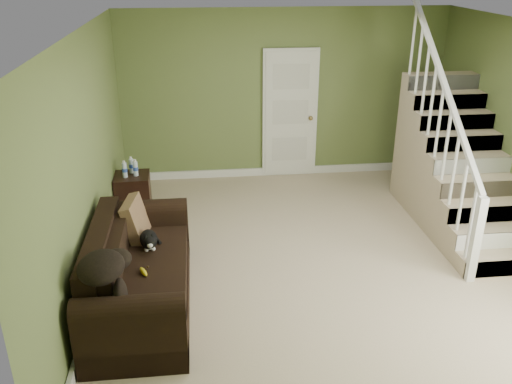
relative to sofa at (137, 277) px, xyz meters
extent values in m
cube|color=tan|center=(2.02, 0.67, -0.32)|extent=(5.00, 5.50, 0.01)
cube|color=white|center=(2.02, 0.67, 2.28)|extent=(5.00, 5.50, 0.01)
cube|color=olive|center=(2.02, 3.42, 0.98)|extent=(5.00, 0.04, 2.60)
cube|color=olive|center=(2.02, -2.08, 0.98)|extent=(5.00, 0.04, 2.60)
cube|color=olive|center=(-0.48, 0.67, 0.98)|extent=(0.04, 5.50, 2.60)
cube|color=white|center=(2.02, 3.39, -0.26)|extent=(5.00, 0.04, 0.12)
cube|color=white|center=(-0.45, 0.67, -0.26)|extent=(0.04, 5.50, 0.12)
cube|color=white|center=(2.12, 3.39, 0.69)|extent=(0.86, 0.05, 2.02)
cube|color=white|center=(2.12, 3.37, 0.68)|extent=(0.78, 0.04, 1.96)
sphere|color=olive|center=(2.44, 3.32, 0.63)|extent=(0.07, 0.07, 0.07)
cube|color=tan|center=(4.02, 0.21, -0.22)|extent=(1.00, 0.27, 0.20)
cylinder|color=white|center=(3.57, 0.21, 0.33)|extent=(0.04, 0.04, 0.90)
cube|color=tan|center=(4.02, 0.48, -0.12)|extent=(1.00, 0.27, 0.40)
cylinder|color=white|center=(3.57, 0.48, 0.53)|extent=(0.04, 0.04, 0.90)
cube|color=tan|center=(4.02, 0.75, -0.02)|extent=(1.00, 0.27, 0.60)
cylinder|color=white|center=(3.57, 0.75, 0.73)|extent=(0.04, 0.04, 0.90)
cube|color=tan|center=(4.02, 1.02, 0.08)|extent=(1.00, 0.27, 0.80)
cylinder|color=white|center=(3.57, 1.02, 0.93)|extent=(0.04, 0.04, 0.90)
cube|color=tan|center=(4.02, 1.29, 0.18)|extent=(1.00, 0.27, 1.00)
cylinder|color=white|center=(3.57, 1.29, 1.13)|extent=(0.04, 0.04, 0.90)
cube|color=tan|center=(4.02, 1.56, 0.28)|extent=(1.00, 0.27, 1.20)
cylinder|color=white|center=(3.57, 1.56, 1.33)|extent=(0.04, 0.04, 0.90)
cube|color=tan|center=(4.02, 1.83, 0.38)|extent=(1.00, 0.27, 1.40)
cylinder|color=white|center=(3.57, 1.83, 1.53)|extent=(0.04, 0.04, 0.90)
cube|color=tan|center=(4.02, 2.10, 0.48)|extent=(1.00, 0.27, 1.60)
cylinder|color=white|center=(3.57, 2.10, 1.73)|extent=(0.04, 0.04, 0.90)
cube|color=tan|center=(4.02, 2.37, 0.58)|extent=(1.00, 0.27, 1.80)
cylinder|color=white|center=(3.57, 2.37, 1.93)|extent=(0.04, 0.04, 0.90)
cube|color=white|center=(3.57, 0.05, 0.18)|extent=(0.09, 0.09, 1.00)
cube|color=white|center=(3.57, 1.29, 1.58)|extent=(0.06, 2.46, 1.84)
cube|color=black|center=(0.05, 0.00, -0.20)|extent=(0.93, 2.16, 0.25)
cube|color=black|center=(0.15, 0.00, 0.03)|extent=(0.71, 1.63, 0.22)
cube|color=black|center=(0.05, -0.96, -0.02)|extent=(0.93, 0.25, 0.61)
cube|color=black|center=(0.05, 0.96, -0.02)|extent=(0.93, 0.25, 0.61)
cylinder|color=black|center=(0.05, -0.96, 0.28)|extent=(0.93, 0.25, 0.25)
cylinder|color=black|center=(0.05, 0.96, 0.28)|extent=(0.93, 0.25, 0.25)
cube|color=black|center=(-0.32, 0.00, 0.22)|extent=(0.20, 1.67, 0.62)
cube|color=black|center=(-0.17, 0.00, 0.30)|extent=(0.14, 1.61, 0.34)
cube|color=black|center=(-0.24, 2.20, -0.05)|extent=(0.48, 0.48, 0.56)
cylinder|color=silver|center=(-0.32, 2.15, 0.33)|extent=(0.06, 0.06, 0.20)
cylinder|color=#2F50B7|center=(-0.32, 2.15, 0.33)|extent=(0.07, 0.07, 0.05)
cylinder|color=white|center=(-0.32, 2.15, 0.45)|extent=(0.03, 0.03, 0.03)
cylinder|color=silver|center=(-0.18, 2.18, 0.33)|extent=(0.06, 0.06, 0.20)
cylinder|color=#2F50B7|center=(-0.18, 2.18, 0.33)|extent=(0.07, 0.07, 0.05)
cylinder|color=white|center=(-0.18, 2.18, 0.45)|extent=(0.03, 0.03, 0.03)
cylinder|color=silver|center=(-0.24, 2.29, 0.33)|extent=(0.06, 0.06, 0.20)
cylinder|color=#2F50B7|center=(-0.24, 2.29, 0.33)|extent=(0.07, 0.07, 0.05)
cylinder|color=white|center=(-0.24, 2.29, 0.45)|extent=(0.03, 0.03, 0.03)
ellipsoid|color=black|center=(0.11, 0.37, 0.22)|extent=(0.23, 0.34, 0.17)
ellipsoid|color=white|center=(0.11, 0.29, 0.19)|extent=(0.12, 0.15, 0.09)
sphere|color=black|center=(0.11, 0.20, 0.28)|extent=(0.13, 0.13, 0.12)
ellipsoid|color=white|center=(0.11, 0.16, 0.26)|extent=(0.07, 0.06, 0.05)
cone|color=black|center=(0.08, 0.21, 0.34)|extent=(0.05, 0.05, 0.05)
cone|color=black|center=(0.14, 0.21, 0.34)|extent=(0.05, 0.05, 0.05)
cylinder|color=black|center=(0.20, 0.49, 0.16)|extent=(0.13, 0.23, 0.03)
ellipsoid|color=yellow|center=(0.10, -0.18, 0.16)|extent=(0.11, 0.17, 0.05)
cube|color=#513320|center=(-0.03, 0.62, 0.32)|extent=(0.29, 0.50, 0.49)
ellipsoid|color=black|center=(-0.18, -0.71, 0.56)|extent=(0.53, 0.61, 0.21)
camera|label=1|loc=(0.68, -4.73, 2.94)|focal=38.00mm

